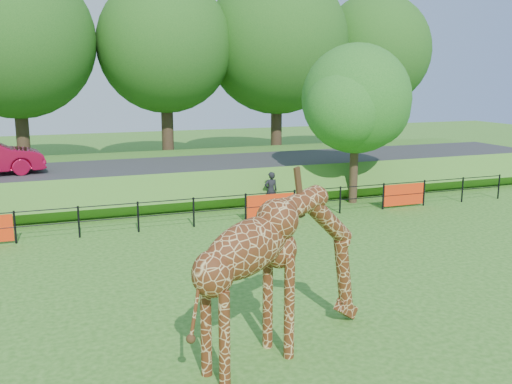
# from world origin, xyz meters

# --- Properties ---
(ground) EXTENTS (90.00, 90.00, 0.00)m
(ground) POSITION_xyz_m (0.00, 0.00, 0.00)
(ground) COLOR #2E6519
(ground) RESTS_ON ground
(giraffe) EXTENTS (4.55, 2.52, 3.27)m
(giraffe) POSITION_xyz_m (-0.68, -1.88, 1.63)
(giraffe) COLOR #572811
(giraffe) RESTS_ON ground
(perimeter_fence) EXTENTS (28.07, 0.10, 1.10)m
(perimeter_fence) POSITION_xyz_m (0.00, 8.00, 0.55)
(perimeter_fence) COLOR black
(perimeter_fence) RESTS_ON ground
(embankment) EXTENTS (40.00, 9.00, 1.30)m
(embankment) POSITION_xyz_m (0.00, 15.50, 0.65)
(embankment) COLOR #2E6519
(embankment) RESTS_ON ground
(road) EXTENTS (40.00, 5.00, 0.12)m
(road) POSITION_xyz_m (0.00, 14.00, 1.36)
(road) COLOR #323235
(road) RESTS_ON embankment
(visitor) EXTENTS (0.57, 0.38, 1.57)m
(visitor) POSITION_xyz_m (3.67, 9.61, 0.78)
(visitor) COLOR black
(visitor) RESTS_ON ground
(tree_east) EXTENTS (5.40, 4.71, 6.76)m
(tree_east) POSITION_xyz_m (7.60, 9.63, 4.28)
(tree_east) COLOR #312516
(tree_east) RESTS_ON ground
(bg_tree_line) EXTENTS (37.30, 8.80, 11.82)m
(bg_tree_line) POSITION_xyz_m (1.89, 22.00, 7.19)
(bg_tree_line) COLOR #312516
(bg_tree_line) RESTS_ON ground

